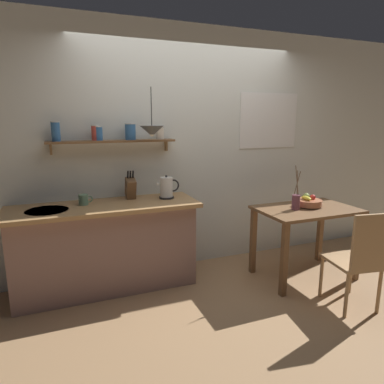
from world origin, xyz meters
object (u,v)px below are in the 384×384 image
at_px(coffee_mug_by_sink, 84,200).
at_px(twig_vase, 296,201).
at_px(dining_chair_near, 358,257).
at_px(knife_block, 131,188).
at_px(pendant_lamp, 152,131).
at_px(dining_table, 306,220).
at_px(fruit_bowl, 308,202).
at_px(electric_kettle, 167,188).

bearing_deg(coffee_mug_by_sink, twig_vase, -15.44).
xyz_separation_m(dining_chair_near, knife_block, (-1.73, 1.37, 0.50)).
relative_size(dining_chair_near, coffee_mug_by_sink, 7.01).
bearing_deg(dining_chair_near, coffee_mug_by_sink, 149.67).
distance_m(coffee_mug_by_sink, pendant_lamp, 0.94).
relative_size(dining_table, twig_vase, 2.22).
height_order(dining_table, fruit_bowl, fruit_bowl).
relative_size(fruit_bowl, electric_kettle, 1.13).
distance_m(knife_block, pendant_lamp, 0.64).
distance_m(dining_chair_near, twig_vase, 0.82).
distance_m(dining_table, dining_chair_near, 0.74).
bearing_deg(knife_block, dining_chair_near, -38.46).
bearing_deg(fruit_bowl, pendant_lamp, 165.77).
distance_m(dining_table, pendant_lamp, 1.87).
bearing_deg(dining_chair_near, fruit_bowl, 84.56).
xyz_separation_m(dining_table, knife_block, (-1.75, 0.65, 0.36)).
relative_size(dining_chair_near, knife_block, 3.09).
distance_m(knife_block, coffee_mug_by_sink, 0.49).
height_order(dining_table, pendant_lamp, pendant_lamp).
distance_m(dining_chair_near, fruit_bowl, 0.84).
distance_m(dining_chair_near, electric_kettle, 1.93).
height_order(dining_table, knife_block, knife_block).
bearing_deg(coffee_mug_by_sink, dining_chair_near, -30.33).
height_order(fruit_bowl, electric_kettle, electric_kettle).
xyz_separation_m(twig_vase, electric_kettle, (-1.23, 0.54, 0.13)).
bearing_deg(coffee_mug_by_sink, knife_block, 9.91).
bearing_deg(coffee_mug_by_sink, fruit_bowl, -12.72).
xyz_separation_m(dining_chair_near, electric_kettle, (-1.37, 1.26, 0.49)).
bearing_deg(twig_vase, coffee_mug_by_sink, 164.56).
distance_m(twig_vase, electric_kettle, 1.35).
bearing_deg(fruit_bowl, coffee_mug_by_sink, 167.28).
xyz_separation_m(electric_kettle, coffee_mug_by_sink, (-0.83, 0.03, -0.06)).
height_order(fruit_bowl, pendant_lamp, pendant_lamp).
distance_m(dining_chair_near, knife_block, 2.26).
xyz_separation_m(dining_chair_near, fruit_bowl, (0.07, 0.78, 0.32)).
xyz_separation_m(fruit_bowl, electric_kettle, (-1.45, 0.49, 0.17)).
distance_m(fruit_bowl, electric_kettle, 1.53).
height_order(knife_block, pendant_lamp, pendant_lamp).
distance_m(twig_vase, pendant_lamp, 1.64).
height_order(dining_chair_near, electric_kettle, electric_kettle).
relative_size(dining_table, fruit_bowl, 3.72).
height_order(dining_chair_near, pendant_lamp, pendant_lamp).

